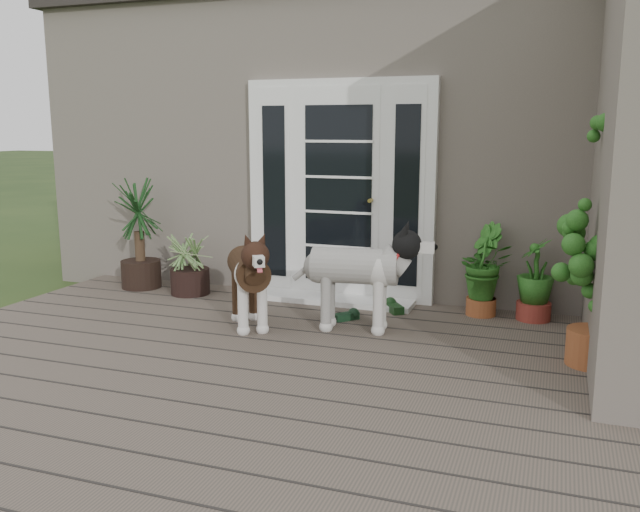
% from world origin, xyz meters
% --- Properties ---
extents(deck, '(6.20, 4.60, 0.12)m').
position_xyz_m(deck, '(0.00, 0.40, 0.06)').
color(deck, '#6B5B4C').
rests_on(deck, ground).
extents(house_main, '(7.40, 4.00, 3.10)m').
position_xyz_m(house_main, '(0.00, 4.65, 1.55)').
color(house_main, '#665E54').
rests_on(house_main, ground).
extents(roof_main, '(7.60, 4.20, 0.20)m').
position_xyz_m(roof_main, '(0.00, 4.65, 3.20)').
color(roof_main, '#2D2826').
rests_on(roof_main, house_main).
extents(door_unit, '(1.90, 0.14, 2.15)m').
position_xyz_m(door_unit, '(-0.20, 2.60, 1.19)').
color(door_unit, white).
rests_on(door_unit, deck).
extents(door_step, '(1.60, 0.40, 0.05)m').
position_xyz_m(door_step, '(-0.20, 2.40, 0.14)').
color(door_step, white).
rests_on(door_step, deck).
extents(brindle_dog, '(0.83, 0.96, 0.75)m').
position_xyz_m(brindle_dog, '(-0.60, 1.35, 0.50)').
color(brindle_dog, '#3F2717').
rests_on(brindle_dog, deck).
extents(white_dog, '(1.01, 0.53, 0.80)m').
position_xyz_m(white_dog, '(0.27, 1.57, 0.52)').
color(white_dog, beige).
rests_on(white_dog, deck).
extents(spider_plant, '(0.71, 0.71, 0.71)m').
position_xyz_m(spider_plant, '(-1.68, 2.20, 0.47)').
color(spider_plant, '#97B56F').
rests_on(spider_plant, deck).
extents(yucca, '(0.90, 0.90, 1.15)m').
position_xyz_m(yucca, '(-2.32, 2.28, 0.69)').
color(yucca, black).
rests_on(yucca, deck).
extents(herb_a, '(0.62, 0.62, 0.60)m').
position_xyz_m(herb_a, '(1.24, 2.40, 0.42)').
color(herb_a, '#1D4C15').
rests_on(herb_a, deck).
extents(herb_b, '(0.48, 0.48, 0.63)m').
position_xyz_m(herb_b, '(1.23, 2.40, 0.43)').
color(herb_b, '#28601B').
rests_on(herb_b, deck).
extents(herb_c, '(0.40, 0.40, 0.60)m').
position_xyz_m(herb_c, '(1.69, 2.40, 0.42)').
color(herb_c, '#1B5719').
rests_on(herb_c, deck).
extents(sapling, '(0.71, 0.71, 1.88)m').
position_xyz_m(sapling, '(2.13, 1.33, 1.06)').
color(sapling, '#214D16').
rests_on(sapling, deck).
extents(clog_left, '(0.30, 0.34, 0.09)m').
position_xyz_m(clog_left, '(0.45, 2.24, 0.17)').
color(clog_left, '#173A17').
rests_on(clog_left, deck).
extents(clog_right, '(0.27, 0.29, 0.08)m').
position_xyz_m(clog_right, '(0.12, 1.83, 0.16)').
color(clog_right, black).
rests_on(clog_right, deck).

